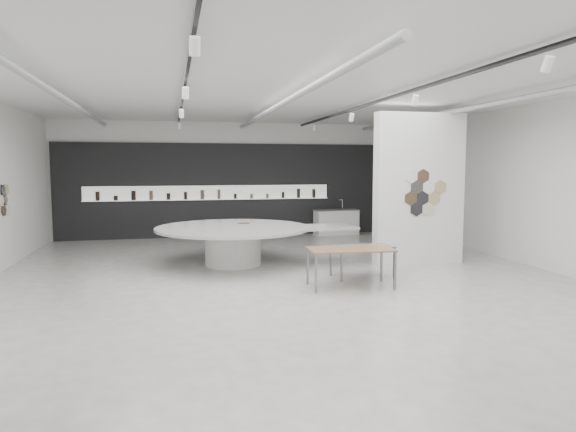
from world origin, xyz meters
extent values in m
cube|color=beige|center=(0.00, 0.00, -0.01)|extent=(12.00, 14.00, 0.01)
cube|color=silver|center=(0.00, 0.00, 3.80)|extent=(12.00, 14.00, 0.01)
cube|color=white|center=(0.00, 7.00, 1.90)|extent=(12.00, 0.01, 3.80)
cube|color=white|center=(0.00, -7.00, 1.90)|extent=(12.00, 0.01, 3.80)
cube|color=white|center=(6.00, 0.00, 1.90)|extent=(0.01, 14.00, 3.80)
cylinder|color=#939396|center=(-4.20, 0.50, 3.62)|extent=(0.12, 12.00, 0.12)
cylinder|color=#939396|center=(0.00, 0.50, 3.62)|extent=(0.12, 12.00, 0.12)
cylinder|color=#939396|center=(4.20, 0.50, 3.62)|extent=(0.12, 12.00, 0.12)
cube|color=black|center=(-2.00, 0.00, 3.70)|extent=(0.05, 13.00, 0.06)
cylinder|color=white|center=(-2.00, -5.00, 3.52)|extent=(0.11, 0.18, 0.21)
cylinder|color=white|center=(-2.00, -1.70, 3.52)|extent=(0.11, 0.18, 0.21)
cylinder|color=white|center=(-2.00, 1.60, 3.52)|extent=(0.11, 0.18, 0.21)
cylinder|color=white|center=(-2.00, 4.90, 3.52)|extent=(0.11, 0.18, 0.21)
cube|color=black|center=(2.00, 0.00, 3.70)|extent=(0.05, 13.00, 0.06)
cylinder|color=white|center=(2.00, -5.00, 3.52)|extent=(0.11, 0.18, 0.21)
cylinder|color=white|center=(2.00, -1.70, 3.52)|extent=(0.11, 0.18, 0.21)
cylinder|color=white|center=(2.00, 1.60, 3.52)|extent=(0.11, 0.18, 0.21)
cylinder|color=white|center=(2.00, 4.90, 3.52)|extent=(0.11, 0.18, 0.21)
cylinder|color=#4D3926|center=(-5.97, 2.50, 1.35)|extent=(0.03, 0.28, 0.28)
cylinder|color=white|center=(-5.97, 2.76, 1.35)|extent=(0.03, 0.28, 0.28)
cylinder|color=black|center=(-5.97, 2.63, 1.58)|extent=(0.03, 0.28, 0.28)
cylinder|color=beige|center=(-5.97, 2.37, 1.58)|extent=(0.03, 0.28, 0.28)
cylinder|color=black|center=(-5.97, 2.50, 1.81)|extent=(0.03, 0.28, 0.28)
cylinder|color=tan|center=(-5.97, 2.76, 1.81)|extent=(0.03, 0.28, 0.28)
cube|color=black|center=(0.00, 6.94, 1.55)|extent=(11.80, 0.10, 3.10)
cube|color=white|center=(-1.00, 6.87, 1.48)|extent=(8.00, 0.06, 0.46)
cube|color=white|center=(-1.00, 6.81, 1.25)|extent=(8.00, 0.18, 0.02)
cylinder|color=black|center=(-4.53, 6.81, 1.41)|extent=(0.13, 0.13, 0.29)
cylinder|color=black|center=(-3.99, 6.81, 1.34)|extent=(0.13, 0.13, 0.15)
cylinder|color=black|center=(-3.44, 6.81, 1.42)|extent=(0.14, 0.14, 0.30)
cylinder|color=brown|center=(-2.90, 6.81, 1.41)|extent=(0.12, 0.12, 0.29)
cylinder|color=black|center=(-2.36, 6.81, 1.37)|extent=(0.12, 0.12, 0.21)
cylinder|color=black|center=(-1.81, 6.81, 1.39)|extent=(0.10, 0.10, 0.25)
cylinder|color=brown|center=(-1.27, 6.81, 1.42)|extent=(0.12, 0.12, 0.30)
cylinder|color=brown|center=(-0.73, 6.81, 1.42)|extent=(0.10, 0.10, 0.31)
cylinder|color=black|center=(-0.19, 6.81, 1.35)|extent=(0.09, 0.09, 0.17)
cylinder|color=brown|center=(0.36, 6.81, 1.35)|extent=(0.10, 0.10, 0.16)
cylinder|color=brown|center=(0.90, 6.81, 1.34)|extent=(0.09, 0.09, 0.15)
cylinder|color=black|center=(1.44, 6.81, 1.37)|extent=(0.09, 0.09, 0.21)
cylinder|color=black|center=(1.99, 6.81, 1.42)|extent=(0.11, 0.11, 0.31)
cylinder|color=black|center=(2.53, 6.81, 1.41)|extent=(0.11, 0.11, 0.29)
cube|color=white|center=(3.50, 1.00, 1.80)|extent=(2.20, 0.35, 3.60)
cylinder|color=black|center=(3.50, 0.81, 1.60)|extent=(0.34, 0.03, 0.34)
cylinder|color=tan|center=(3.80, 0.81, 1.60)|extent=(0.34, 0.03, 0.34)
cylinder|color=#4D3926|center=(3.20, 0.81, 1.60)|extent=(0.34, 0.03, 0.34)
cylinder|color=white|center=(3.65, 0.81, 1.86)|extent=(0.34, 0.03, 0.34)
cylinder|color=black|center=(3.35, 0.81, 1.86)|extent=(0.34, 0.03, 0.34)
cylinder|color=beige|center=(3.65, 0.81, 1.34)|extent=(0.34, 0.03, 0.34)
cylinder|color=black|center=(3.35, 0.81, 1.34)|extent=(0.34, 0.03, 0.34)
cylinder|color=tan|center=(3.95, 0.81, 1.86)|extent=(0.34, 0.03, 0.34)
cylinder|color=#4D3926|center=(3.50, 0.81, 2.12)|extent=(0.34, 0.03, 0.34)
cylinder|color=white|center=(3.20, 0.81, 2.12)|extent=(0.34, 0.03, 0.34)
cylinder|color=white|center=(-0.85, 1.83, 0.43)|extent=(1.43, 1.43, 0.86)
cylinder|color=#AAA7A0|center=(-0.85, 1.83, 0.89)|extent=(3.95, 3.95, 0.06)
cube|color=#AAA7A0|center=(1.21, 1.51, 0.89)|extent=(1.70, 1.15, 0.06)
cube|color=tan|center=(-1.86, 1.74, 0.93)|extent=(0.27, 0.20, 0.01)
cube|color=#4D3926|center=(-0.50, 2.47, 0.93)|extent=(0.27, 0.20, 0.01)
cube|color=brown|center=(1.11, -0.90, 0.75)|extent=(1.66, 0.89, 0.03)
cube|color=slate|center=(0.32, -1.23, 0.37)|extent=(0.04, 0.04, 0.73)
cube|color=slate|center=(0.36, -0.50, 0.37)|extent=(0.04, 0.04, 0.73)
cube|color=slate|center=(1.87, -1.30, 0.37)|extent=(0.04, 0.04, 0.73)
cube|color=slate|center=(1.90, -0.57, 0.37)|extent=(0.04, 0.04, 0.73)
cube|color=slate|center=(1.68, -0.07, 0.65)|extent=(1.34, 0.75, 0.03)
cube|color=slate|center=(1.10, -0.41, 0.32)|extent=(0.04, 0.04, 0.63)
cube|color=slate|center=(1.05, 0.16, 0.32)|extent=(0.04, 0.04, 0.63)
cube|color=slate|center=(2.30, -0.31, 0.32)|extent=(0.04, 0.04, 0.63)
cube|color=slate|center=(2.25, 0.26, 0.32)|extent=(0.04, 0.04, 0.63)
cube|color=white|center=(3.26, 6.52, 0.42)|extent=(1.52, 0.66, 0.83)
cube|color=slate|center=(3.26, 6.52, 0.85)|extent=(1.56, 0.70, 0.03)
cylinder|color=silver|center=(3.52, 6.68, 1.03)|extent=(0.02, 0.02, 0.33)
cylinder|color=silver|center=(3.45, 6.67, 1.19)|extent=(0.15, 0.03, 0.02)
camera|label=1|loc=(-2.25, -10.22, 2.35)|focal=32.00mm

